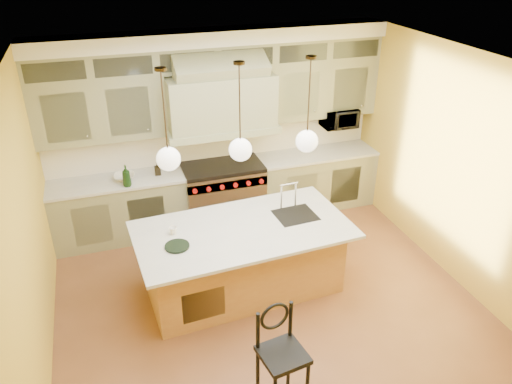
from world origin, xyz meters
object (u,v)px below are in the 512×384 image
object	(u,v)px
kitchen_island	(243,257)
microwave	(339,118)
range	(223,193)
counter_stool	(281,355)

from	to	relation	value
kitchen_island	microwave	bearing A→B (deg)	36.57
range	microwave	world-z (taller)	microwave
range	kitchen_island	bearing A→B (deg)	-96.74
counter_stool	microwave	world-z (taller)	microwave
counter_stool	kitchen_island	bearing A→B (deg)	75.99
kitchen_island	counter_stool	bearing A→B (deg)	-99.08
kitchen_island	microwave	distance (m)	2.97
counter_stool	microwave	bearing A→B (deg)	48.89
range	microwave	xyz separation A→B (m)	(1.95, 0.11, 0.96)
kitchen_island	microwave	xyz separation A→B (m)	(2.15, 1.80, 0.98)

